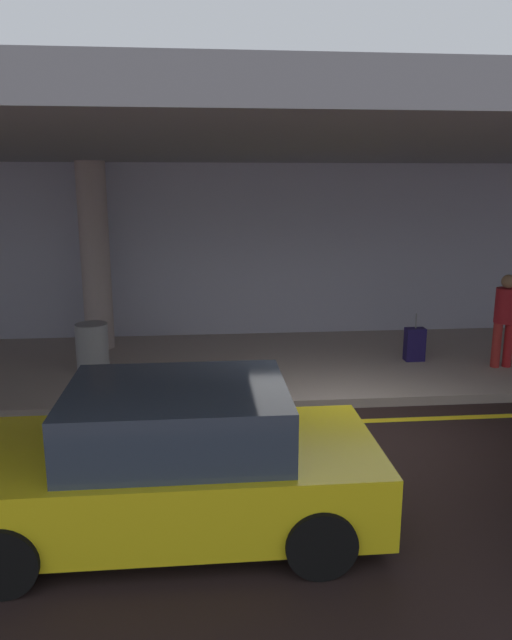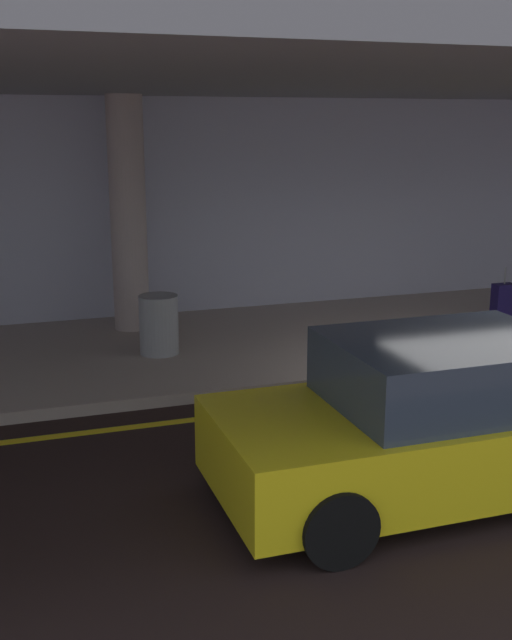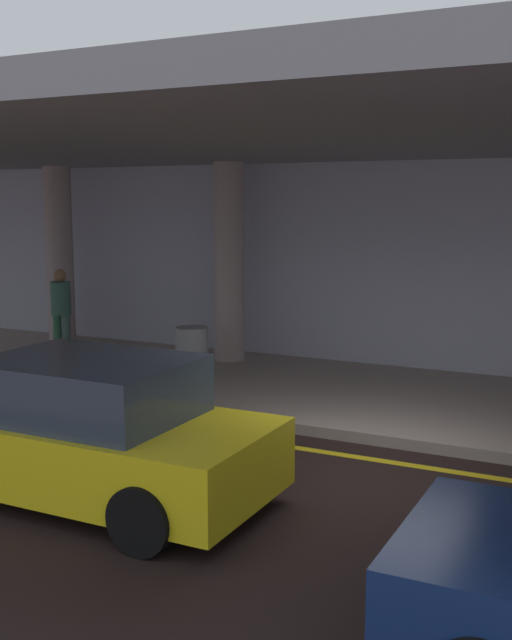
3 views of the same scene
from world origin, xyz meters
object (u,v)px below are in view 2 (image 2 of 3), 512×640
(suitcase_upright_primary, at_px, (503,302))
(trash_bin_steel, at_px, (159,324))
(car_yellow_taxi, at_px, (437,421))
(support_column_center, at_px, (128,215))

(suitcase_upright_primary, height_order, trash_bin_steel, suitcase_upright_primary)
(car_yellow_taxi, xyz_separation_m, trash_bin_steel, (-1.61, 4.85, -0.14))
(support_column_center, bearing_deg, suitcase_upright_primary, -13.81)
(support_column_center, xyz_separation_m, suitcase_upright_primary, (5.99, -1.47, -1.51))
(support_column_center, distance_m, suitcase_upright_primary, 6.35)
(car_yellow_taxi, bearing_deg, support_column_center, -74.41)
(trash_bin_steel, bearing_deg, suitcase_upright_primary, 0.81)
(car_yellow_taxi, xyz_separation_m, suitcase_upright_primary, (4.26, 4.93, -0.25))
(car_yellow_taxi, relative_size, suitcase_upright_primary, 4.56)
(car_yellow_taxi, height_order, suitcase_upright_primary, car_yellow_taxi)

